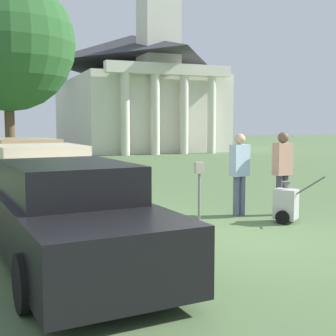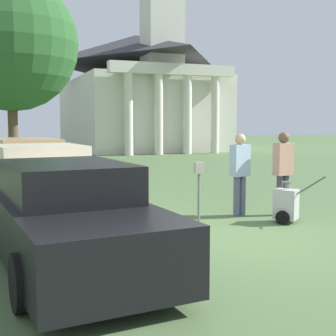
% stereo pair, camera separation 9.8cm
% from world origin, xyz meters
% --- Properties ---
extents(ground_plane, '(120.00, 120.00, 0.00)m').
position_xyz_m(ground_plane, '(0.00, 0.00, 0.00)').
color(ground_plane, '#4C663D').
extents(parked_car_black, '(2.27, 5.39, 1.47)m').
position_xyz_m(parked_car_black, '(-3.02, -0.19, 0.68)').
color(parked_car_black, black).
rests_on(parked_car_black, ground_plane).
extents(parked_car_cream, '(2.40, 4.78, 1.55)m').
position_xyz_m(parked_car_cream, '(-3.02, 3.41, 0.71)').
color(parked_car_cream, beige).
rests_on(parked_car_cream, ground_plane).
extents(parked_car_tan, '(2.27, 5.07, 1.58)m').
position_xyz_m(parked_car_tan, '(-3.02, 6.67, 0.73)').
color(parked_car_tan, tan).
rests_on(parked_car_tan, ground_plane).
extents(parked_car_sage, '(2.43, 5.46, 1.50)m').
position_xyz_m(parked_car_sage, '(-3.02, 10.24, 0.70)').
color(parked_car_sage, gray).
rests_on(parked_car_sage, ground_plane).
extents(parking_meter, '(0.18, 0.09, 1.28)m').
position_xyz_m(parking_meter, '(-0.28, 1.10, 0.90)').
color(parking_meter, slate).
rests_on(parking_meter, ground_plane).
extents(person_worker, '(0.46, 0.31, 1.79)m').
position_xyz_m(person_worker, '(1.07, 1.93, 1.02)').
color(person_worker, '#515670').
rests_on(person_worker, ground_plane).
extents(person_supervisor, '(0.45, 0.28, 1.82)m').
position_xyz_m(person_supervisor, '(1.97, 1.63, 1.05)').
color(person_supervisor, '#3F3F47').
rests_on(person_supervisor, ground_plane).
extents(equipment_cart, '(0.76, 0.90, 1.00)m').
position_xyz_m(equipment_cart, '(1.57, 0.93, 0.39)').
color(equipment_cart, '#B2B2AD').
rests_on(equipment_cart, ground_plane).
extents(church, '(10.18, 16.37, 24.67)m').
position_xyz_m(church, '(7.12, 28.90, 5.25)').
color(church, silver).
rests_on(church, ground_plane).
extents(shade_tree, '(6.02, 6.02, 8.56)m').
position_xyz_m(shade_tree, '(-2.98, 15.47, 5.54)').
color(shade_tree, brown).
rests_on(shade_tree, ground_plane).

